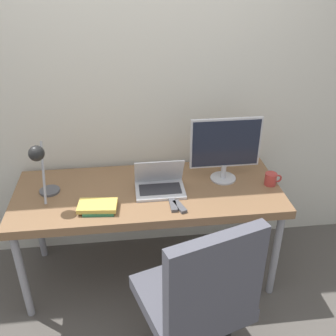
{
  "coord_description": "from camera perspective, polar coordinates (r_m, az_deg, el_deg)",
  "views": [
    {
      "loc": [
        -0.13,
        -1.88,
        2.18
      ],
      "look_at": [
        0.13,
        0.32,
        0.93
      ],
      "focal_mm": 42.0,
      "sensor_mm": 36.0,
      "label": 1
    }
  ],
  "objects": [
    {
      "name": "ground_plane",
      "position": [
        2.88,
        -1.93,
        -19.72
      ],
      "size": [
        12.0,
        12.0,
        0.0
      ],
      "primitive_type": "plane",
      "color": "#514C47"
    },
    {
      "name": "wall_back",
      "position": [
        2.8,
        -3.84,
        11.09
      ],
      "size": [
        8.0,
        0.05,
        2.6
      ],
      "color": "beige",
      "rests_on": "ground_plane"
    },
    {
      "name": "desk",
      "position": [
        2.69,
        -2.86,
        -4.26
      ],
      "size": [
        1.8,
        0.71,
        0.75
      ],
      "color": "brown",
      "rests_on": "ground_plane"
    },
    {
      "name": "laptop",
      "position": [
        2.63,
        -1.2,
        -2.32
      ],
      "size": [
        0.33,
        0.24,
        0.22
      ],
      "color": "silver",
      "rests_on": "desk"
    },
    {
      "name": "monitor",
      "position": [
        2.69,
        8.33,
        3.13
      ],
      "size": [
        0.48,
        0.18,
        0.46
      ],
      "color": "#B7B7BC",
      "rests_on": "desk"
    },
    {
      "name": "desk_lamp",
      "position": [
        2.51,
        -18.04,
        0.5
      ],
      "size": [
        0.13,
        0.28,
        0.42
      ],
      "color": "#4C4C51",
      "rests_on": "desk"
    },
    {
      "name": "office_chair",
      "position": [
        2.16,
        4.66,
        -17.91
      ],
      "size": [
        0.67,
        0.66,
        1.08
      ],
      "color": "black",
      "rests_on": "ground_plane"
    },
    {
      "name": "book_stack",
      "position": [
        2.49,
        -10.11,
        -5.55
      ],
      "size": [
        0.25,
        0.17,
        0.04
      ],
      "color": "#286B47",
      "rests_on": "desk"
    },
    {
      "name": "tv_remote",
      "position": [
        2.48,
        1.71,
        -5.62
      ],
      "size": [
        0.08,
        0.14,
        0.02
      ],
      "color": "#4C4C51",
      "rests_on": "desk"
    },
    {
      "name": "media_remote",
      "position": [
        2.49,
        0.75,
        -5.4
      ],
      "size": [
        0.04,
        0.13,
        0.02
      ],
      "color": "#4C4C51",
      "rests_on": "desk"
    },
    {
      "name": "mug",
      "position": [
        2.78,
        14.73,
        -1.55
      ],
      "size": [
        0.12,
        0.08,
        0.09
      ],
      "color": "#B23833",
      "rests_on": "desk"
    }
  ]
}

